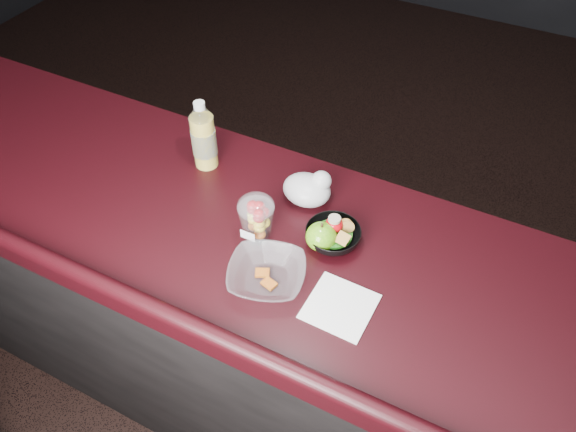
# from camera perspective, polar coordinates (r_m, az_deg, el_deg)

# --- Properties ---
(counter) EXTENTS (4.06, 0.71, 1.02)m
(counter) POSITION_cam_1_polar(r_m,az_deg,el_deg) (1.96, -0.79, -12.22)
(counter) COLOR black
(counter) RESTS_ON ground
(lemonade_bottle) EXTENTS (0.08, 0.08, 0.23)m
(lemonade_bottle) POSITION_cam_1_polar(r_m,az_deg,el_deg) (1.73, -8.55, 7.69)
(lemonade_bottle) COLOR yellow
(lemonade_bottle) RESTS_ON counter
(fruit_cup) EXTENTS (0.10, 0.10, 0.14)m
(fruit_cup) POSITION_cam_1_polar(r_m,az_deg,el_deg) (1.50, -3.23, -0.17)
(fruit_cup) COLOR white
(fruit_cup) RESTS_ON counter
(green_apple) EXTENTS (0.09, 0.09, 0.09)m
(green_apple) POSITION_cam_1_polar(r_m,az_deg,el_deg) (1.50, 3.40, -2.10)
(green_apple) COLOR #34840F
(green_apple) RESTS_ON counter
(plastic_bag) EXTENTS (0.14, 0.12, 0.10)m
(plastic_bag) POSITION_cam_1_polar(r_m,az_deg,el_deg) (1.62, 2.11, 2.79)
(plastic_bag) COLOR silver
(plastic_bag) RESTS_ON counter
(snack_bowl) EXTENTS (0.18, 0.18, 0.08)m
(snack_bowl) POSITION_cam_1_polar(r_m,az_deg,el_deg) (1.52, 4.56, -1.93)
(snack_bowl) COLOR black
(snack_bowl) RESTS_ON counter
(takeout_bowl) EXTENTS (0.25, 0.25, 0.05)m
(takeout_bowl) POSITION_cam_1_polar(r_m,az_deg,el_deg) (1.44, -2.18, -5.97)
(takeout_bowl) COLOR silver
(takeout_bowl) RESTS_ON counter
(paper_napkin) EXTENTS (0.16, 0.16, 0.00)m
(paper_napkin) POSITION_cam_1_polar(r_m,az_deg,el_deg) (1.41, 5.29, -9.12)
(paper_napkin) COLOR white
(paper_napkin) RESTS_ON counter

